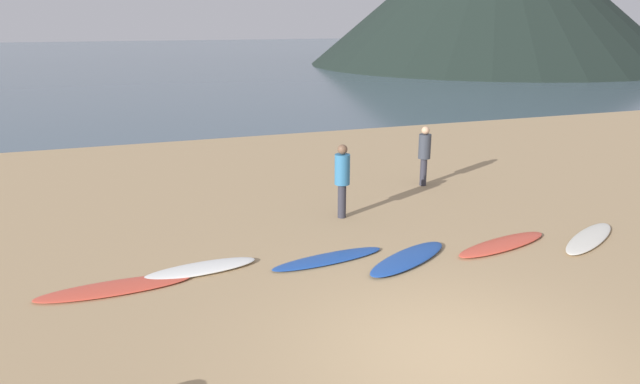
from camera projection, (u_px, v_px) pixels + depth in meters
ground_plane at (263, 174)px, 16.39m from camera, size 120.00×120.00×0.20m
ocean_water at (145, 56)px, 65.97m from camera, size 140.00×100.00×0.01m
surfboard_0 at (115, 288)px, 9.16m from camera, size 2.42×0.69×0.07m
surfboard_1 at (201, 268)px, 9.84m from camera, size 1.97×0.73×0.10m
surfboard_2 at (328, 259)px, 10.27m from camera, size 2.22×0.77×0.07m
surfboard_3 at (408, 258)px, 10.25m from camera, size 2.11×1.50×0.10m
surfboard_4 at (502, 244)px, 10.91m from camera, size 2.32×1.05×0.09m
surfboard_5 at (589, 238)px, 11.21m from camera, size 2.16×1.53×0.09m
person_0 at (342, 175)px, 12.24m from camera, size 0.33×0.33×1.61m
person_1 at (424, 151)px, 14.67m from camera, size 0.31×0.31×1.54m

